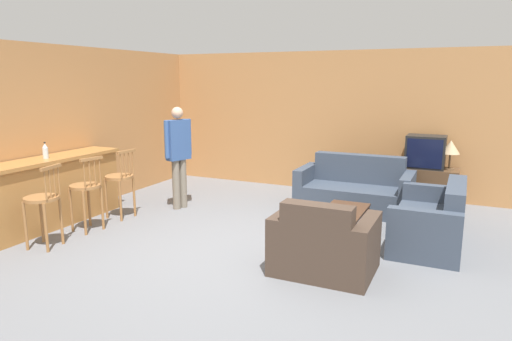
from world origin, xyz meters
The scene contains 17 objects.
ground_plane centered at (0.00, 0.00, 0.00)m, with size 24.00×24.00×0.00m, color slate.
wall_back centered at (0.00, 3.66, 1.30)m, with size 9.40×0.08×2.60m.
wall_left centered at (-3.22, 1.33, 1.30)m, with size 0.08×8.66×2.60m.
bar_counter centered at (-2.88, -0.15, 0.50)m, with size 0.55×2.29×0.99m.
bar_chair_near centered at (-2.24, -0.83, 0.57)m, with size 0.49×0.49×1.06m.
bar_chair_mid centered at (-2.24, -0.11, 0.57)m, with size 0.47×0.47×1.06m.
bar_chair_far centered at (-2.24, 0.57, 0.57)m, with size 0.44×0.44×1.06m.
couch_far centered at (0.90, 2.53, 0.30)m, with size 1.80×0.89×0.86m.
armchair_near centered at (1.16, -0.10, 0.30)m, with size 1.07×0.84×0.84m.
loveseat_right centered at (2.17, 1.30, 0.30)m, with size 0.82×1.53×0.83m.
coffee_table centered at (1.05, 1.15, 0.31)m, with size 0.53×1.01×0.36m.
tv_unit centered at (1.88, 3.30, 0.32)m, with size 1.09×0.49×0.63m.
tv centered at (1.88, 3.30, 0.90)m, with size 0.62×0.45×0.54m.
bottle centered at (-2.87, -0.19, 1.10)m, with size 0.08×0.08×0.23m.
book_on_table centered at (1.10, 1.18, 0.38)m, with size 0.22×0.19×0.03m.
table_lamp centered at (2.25, 3.30, 0.99)m, with size 0.29×0.29×0.48m.
person_by_window centered at (-1.72, 1.39, 0.95)m, with size 0.27×0.49×1.66m.
Camera 1 is at (2.47, -4.67, 2.08)m, focal length 32.00 mm.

